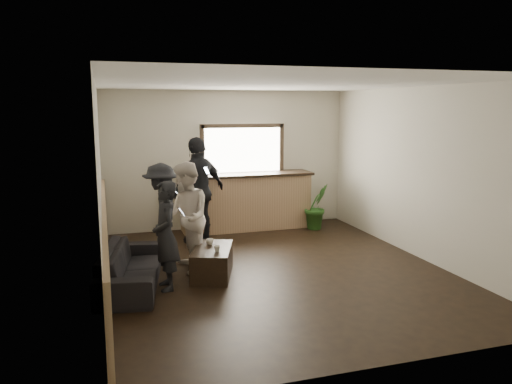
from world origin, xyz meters
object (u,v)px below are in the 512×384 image
object	(u,v)px
bar_counter	(246,198)
person_d	(199,191)
person_c	(162,211)
cup_b	(217,249)
potted_plant	(317,206)
person_a	(166,236)
person_b	(186,218)
cup_a	(210,242)
coffee_table	(212,262)
sofa	(131,267)

from	to	relation	value
bar_counter	person_d	bearing A→B (deg)	-145.54
bar_counter	person_c	size ratio (longest dim) A/B	1.71
cup_b	person_d	bearing A→B (deg)	86.05
bar_counter	person_d	distance (m)	1.38
potted_plant	bar_counter	bearing A→B (deg)	162.53
bar_counter	person_a	xyz separation A→B (m)	(-1.99, -2.96, 0.11)
potted_plant	person_b	size ratio (longest dim) A/B	0.55
person_b	person_d	world-z (taller)	person_d
cup_a	coffee_table	bearing A→B (deg)	-92.08
coffee_table	person_b	bearing A→B (deg)	134.54
cup_b	person_a	bearing A→B (deg)	-172.10
potted_plant	cup_b	bearing A→B (deg)	-137.25
cup_a	potted_plant	world-z (taller)	potted_plant
person_b	person_c	size ratio (longest dim) A/B	1.06
coffee_table	person_d	world-z (taller)	person_d
sofa	person_b	distance (m)	1.09
cup_b	person_c	world-z (taller)	person_c
bar_counter	coffee_table	xyz separation A→B (m)	(-1.28, -2.65, -0.43)
person_a	person_c	bearing A→B (deg)	171.90
cup_b	person_d	size ratio (longest dim) A/B	0.05
coffee_table	potted_plant	size ratio (longest dim) A/B	1.04
cup_a	person_b	world-z (taller)	person_b
person_b	person_c	world-z (taller)	person_b
coffee_table	cup_a	xyz separation A→B (m)	(0.01, 0.19, 0.26)
person_d	cup_a	bearing A→B (deg)	54.66
coffee_table	potted_plant	xyz separation A→B (m)	(2.66, 2.22, 0.25)
bar_counter	cup_b	bearing A→B (deg)	-113.65
person_d	person_a	bearing A→B (deg)	38.54
potted_plant	person_a	size ratio (longest dim) A/B	0.62
bar_counter	person_c	world-z (taller)	bar_counter
bar_counter	person_b	world-z (taller)	bar_counter
coffee_table	cup_a	world-z (taller)	cup_a
coffee_table	person_c	bearing A→B (deg)	117.43
bar_counter	cup_a	xyz separation A→B (m)	(-1.27, -2.46, -0.17)
coffee_table	cup_a	bearing A→B (deg)	87.92
cup_a	person_a	world-z (taller)	person_a
bar_counter	sofa	world-z (taller)	bar_counter
coffee_table	person_a	distance (m)	0.94
sofa	person_c	bearing A→B (deg)	-15.39
cup_a	person_c	xyz separation A→B (m)	(-0.60, 0.95, 0.32)
cup_a	person_d	world-z (taller)	person_d
person_b	cup_a	bearing A→B (deg)	63.39
bar_counter	potted_plant	distance (m)	1.45
sofa	coffee_table	world-z (taller)	sofa
potted_plant	person_d	xyz separation A→B (m)	(-2.48, -0.33, 0.51)
coffee_table	cup_b	size ratio (longest dim) A/B	10.16
cup_a	cup_b	size ratio (longest dim) A/B	1.18
cup_a	cup_b	bearing A→B (deg)	-87.03
person_d	sofa	bearing A→B (deg)	26.00
cup_b	person_a	distance (m)	0.79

